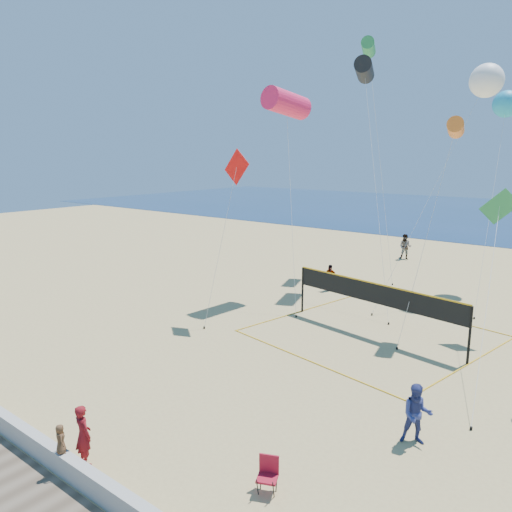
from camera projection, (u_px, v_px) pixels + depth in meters
The scene contains 17 objects.
ground at pixel (205, 448), 13.57m from camera, with size 120.00×120.00×0.00m, color tan.
seawall at pixel (111, 496), 11.20m from camera, with size 32.00×0.30×0.60m, color #B0B0AC.
woman at pixel (83, 435), 12.72m from camera, with size 0.59×0.39×1.63m, color maroon.
toddler at pixel (60, 439), 12.26m from camera, with size 0.37×0.24×0.75m, color brown.
bystander_a at pixel (417, 414), 13.64m from camera, with size 0.84×0.65×1.72m, color navy.
far_person_0 at pixel (330, 278), 29.07m from camera, with size 0.91×0.38×1.55m, color gray.
far_person_3 at pixel (405, 247), 37.72m from camera, with size 0.93×0.72×1.91m, color gray.
camp_chair at pixel (268, 472), 11.74m from camera, with size 0.61×0.70×0.98m.
volleyball_net at pixel (375, 299), 21.82m from camera, with size 10.20×10.08×2.35m.
kite_0 at pixel (286, 103), 26.24m from camera, with size 3.51×4.43×11.27m.
kite_1 at pixel (364, 70), 28.29m from camera, with size 5.69×7.22×13.18m.
kite_2 at pixel (456, 128), 20.95m from camera, with size 1.16×4.41×9.38m.
kite_3 at pixel (235, 174), 22.90m from camera, with size 1.69×2.34×8.10m.
kite_4 at pixel (498, 216), 20.60m from camera, with size 2.53×8.88×6.47m.
kite_6 at pixel (487, 81), 26.55m from camera, with size 3.53×8.44×12.57m.
kite_7 at pixel (506, 104), 28.38m from camera, with size 2.00×8.26×11.40m.
kite_8 at pixel (369, 48), 31.92m from camera, with size 4.47×3.96×15.09m.
Camera 1 is at (8.69, -8.73, 7.85)m, focal length 35.00 mm.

